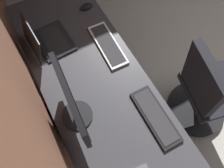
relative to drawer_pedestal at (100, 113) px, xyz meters
The scene contains 9 objects.
wall_back 1.07m from the drawer_pedestal, 127.32° to the left, with size 5.30×0.10×2.60m, color brown.
desk 0.33m from the drawer_pedestal, 159.08° to the right, with size 2.27×0.70×0.73m.
drawer_pedestal is the anchor object (origin of this frame).
monitor_primary 0.64m from the drawer_pedestal, 111.53° to the left, with size 0.49×0.20×0.40m.
laptop_leftmost 0.71m from the drawer_pedestal, 14.67° to the left, with size 0.34×0.31×0.23m.
keyboard_main 0.57m from the drawer_pedestal, 140.69° to the right, with size 0.42×0.14×0.02m.
keyboard_spare 0.57m from the drawer_pedestal, 38.30° to the right, with size 0.42×0.15×0.02m.
mouse_main 0.88m from the drawer_pedestal, 20.58° to the right, with size 0.06×0.10×0.03m, color black.
office_chair 0.87m from the drawer_pedestal, 109.80° to the right, with size 0.56×0.59×0.97m.
Camera 1 is at (-0.27, 2.20, 2.13)m, focal length 36.14 mm.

